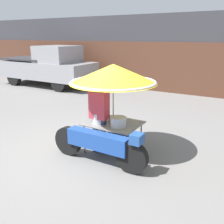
{
  "coord_description": "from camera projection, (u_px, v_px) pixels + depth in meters",
  "views": [
    {
      "loc": [
        2.99,
        -3.92,
        2.38
      ],
      "look_at": [
        0.51,
        0.28,
        0.89
      ],
      "focal_mm": 40.0,
      "sensor_mm": 36.0,
      "label": 1
    }
  ],
  "objects": [
    {
      "name": "ground_plane",
      "position": [
        85.0,
        151.0,
        5.38
      ],
      "size": [
        36.0,
        36.0,
        0.0
      ],
      "primitive_type": "plane",
      "color": "slate"
    },
    {
      "name": "shopfront_building",
      "position": [
        185.0,
        53.0,
        11.2
      ],
      "size": [
        28.0,
        2.06,
        3.3
      ],
      "color": "#38383D",
      "rests_on": "ground"
    },
    {
      "name": "vendor_motorcycle_cart",
      "position": [
        112.0,
        87.0,
        4.93
      ],
      "size": [
        2.07,
        1.75,
        1.86
      ],
      "color": "black",
      "rests_on": "ground"
    },
    {
      "name": "vendor_person",
      "position": [
        99.0,
        114.0,
        5.12
      ],
      "size": [
        0.38,
        0.22,
        1.53
      ],
      "color": "navy",
      "rests_on": "ground"
    },
    {
      "name": "pickup_truck",
      "position": [
        49.0,
        67.0,
        12.24
      ],
      "size": [
        4.95,
        1.92,
        1.95
      ],
      "color": "black",
      "rests_on": "ground"
    }
  ]
}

